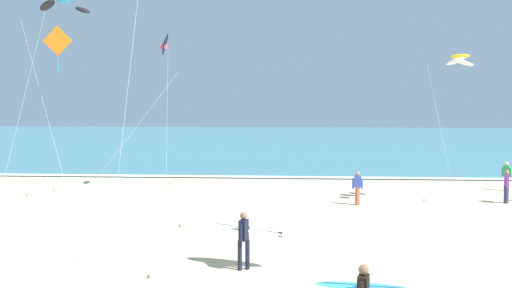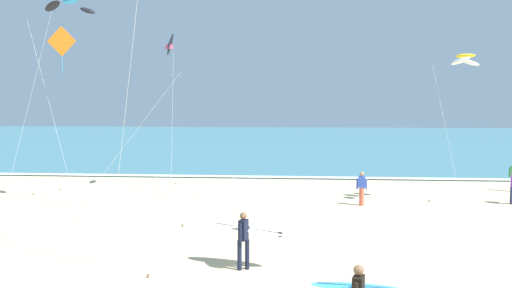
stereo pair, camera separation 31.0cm
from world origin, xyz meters
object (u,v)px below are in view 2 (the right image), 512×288
kite_diamond_amber_high (66,49)px  kite_delta_charcoal_distant (169,45)px  kite_arc_cobalt_low (70,7)px  surfer_lead (246,233)px  kite_arc_golden_mid (465,60)px  bystander_blue_top (362,188)px

kite_diamond_amber_high → kite_delta_charcoal_distant: (2.05, 8.34, 0.93)m
kite_diamond_amber_high → kite_arc_cobalt_low: kite_arc_cobalt_low is taller
surfer_lead → kite_delta_charcoal_distant: size_ratio=0.29×
kite_delta_charcoal_distant → kite_arc_golden_mid: bearing=-12.1°
kite_arc_cobalt_low → kite_diamond_amber_high: bearing=-70.0°
kite_diamond_amber_high → bystander_blue_top: bearing=22.4°
kite_arc_cobalt_low → kite_delta_charcoal_distant: (3.34, 4.80, -1.26)m
kite_arc_golden_mid → kite_arc_cobalt_low: 18.09m
kite_arc_golden_mid → kite_diamond_amber_high: kite_diamond_amber_high is taller
kite_arc_golden_mid → bystander_blue_top: kite_arc_golden_mid is taller
surfer_lead → kite_arc_golden_mid: (9.10, 10.18, 5.69)m
bystander_blue_top → kite_diamond_amber_high: bearing=-157.6°
surfer_lead → kite_arc_golden_mid: kite_arc_golden_mid is taller
kite_delta_charcoal_distant → kite_diamond_amber_high: bearing=-103.8°
kite_arc_golden_mid → kite_arc_cobalt_low: kite_arc_cobalt_low is taller
kite_arc_golden_mid → kite_diamond_amber_high: bearing=-162.5°
kite_arc_golden_mid → kite_delta_charcoal_distant: kite_delta_charcoal_distant is taller
kite_diamond_amber_high → kite_arc_cobalt_low: size_ratio=0.82×
kite_arc_cobalt_low → kite_delta_charcoal_distant: kite_arc_cobalt_low is taller
kite_delta_charcoal_distant → bystander_blue_top: bearing=-19.1°
kite_arc_golden_mid → kite_arc_cobalt_low: size_ratio=0.74×
kite_diamond_amber_high → kite_delta_charcoal_distant: bearing=76.2°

